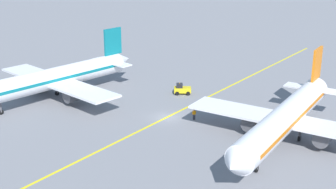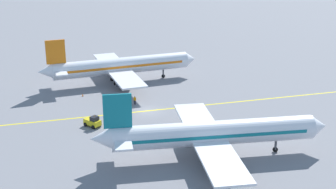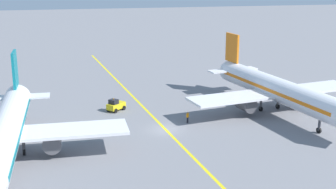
{
  "view_description": "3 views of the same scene",
  "coord_description": "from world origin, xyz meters",
  "px_view_note": "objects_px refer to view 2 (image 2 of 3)",
  "views": [
    {
      "loc": [
        -46.48,
        49.65,
        26.63
      ],
      "look_at": [
        0.05,
        -0.38,
        3.68
      ],
      "focal_mm": 50.0,
      "sensor_mm": 36.0,
      "label": 1
    },
    {
      "loc": [
        80.86,
        -9.26,
        31.72
      ],
      "look_at": [
        3.22,
        3.15,
        4.16
      ],
      "focal_mm": 50.0,
      "sensor_mm": 36.0,
      "label": 2
    },
    {
      "loc": [
        12.54,
        60.2,
        21.84
      ],
      "look_at": [
        -1.32,
        -4.6,
        3.77
      ],
      "focal_mm": 50.0,
      "sensor_mm": 36.0,
      "label": 3
    }
  ],
  "objects_px": {
    "baggage_tug_white": "(93,122)",
    "traffic_cone_mid_apron": "(83,95)",
    "airplane_at_gate": "(120,66)",
    "ground_crew_worker": "(135,100)",
    "airplane_adjacent_stand": "(212,134)",
    "traffic_cone_near_nose": "(94,71)"
  },
  "relations": [
    {
      "from": "ground_crew_worker",
      "to": "traffic_cone_near_nose",
      "type": "xyz_separation_m",
      "value": [
        -23.15,
        -7.51,
        -0.63
      ]
    },
    {
      "from": "airplane_adjacent_stand",
      "to": "traffic_cone_near_nose",
      "type": "bearing_deg",
      "value": -160.51
    },
    {
      "from": "airplane_adjacent_stand",
      "to": "ground_crew_worker",
      "type": "height_order",
      "value": "airplane_adjacent_stand"
    },
    {
      "from": "airplane_adjacent_stand",
      "to": "baggage_tug_white",
      "type": "height_order",
      "value": "airplane_adjacent_stand"
    },
    {
      "from": "airplane_at_gate",
      "to": "traffic_cone_mid_apron",
      "type": "xyz_separation_m",
      "value": [
        8.06,
        -8.16,
        -3.43
      ]
    },
    {
      "from": "traffic_cone_near_nose",
      "to": "traffic_cone_mid_apron",
      "type": "bearing_deg",
      "value": -8.56
    },
    {
      "from": "airplane_adjacent_stand",
      "to": "traffic_cone_mid_apron",
      "type": "relative_size",
      "value": 64.37
    },
    {
      "from": "baggage_tug_white",
      "to": "traffic_cone_mid_apron",
      "type": "xyz_separation_m",
      "value": [
        -16.04,
        -1.93,
        -0.63
      ]
    },
    {
      "from": "traffic_cone_mid_apron",
      "to": "ground_crew_worker",
      "type": "bearing_deg",
      "value": 57.24
    },
    {
      "from": "airplane_at_gate",
      "to": "ground_crew_worker",
      "type": "relative_size",
      "value": 21.06
    },
    {
      "from": "airplane_at_gate",
      "to": "baggage_tug_white",
      "type": "height_order",
      "value": "airplane_at_gate"
    },
    {
      "from": "traffic_cone_near_nose",
      "to": "baggage_tug_white",
      "type": "bearing_deg",
      "value": -1.03
    },
    {
      "from": "ground_crew_worker",
      "to": "baggage_tug_white",
      "type": "bearing_deg",
      "value": -40.17
    },
    {
      "from": "airplane_at_gate",
      "to": "ground_crew_worker",
      "type": "height_order",
      "value": "airplane_at_gate"
    },
    {
      "from": "ground_crew_worker",
      "to": "traffic_cone_near_nose",
      "type": "relative_size",
      "value": 3.05
    },
    {
      "from": "airplane_at_gate",
      "to": "baggage_tug_white",
      "type": "distance_m",
      "value": 25.05
    },
    {
      "from": "airplane_adjacent_stand",
      "to": "ground_crew_worker",
      "type": "distance_m",
      "value": 25.67
    },
    {
      "from": "baggage_tug_white",
      "to": "ground_crew_worker",
      "type": "height_order",
      "value": "baggage_tug_white"
    },
    {
      "from": "ground_crew_worker",
      "to": "airplane_at_gate",
      "type": "bearing_deg",
      "value": -172.69
    },
    {
      "from": "airplane_at_gate",
      "to": "traffic_cone_near_nose",
      "type": "relative_size",
      "value": 64.32
    },
    {
      "from": "ground_crew_worker",
      "to": "traffic_cone_mid_apron",
      "type": "xyz_separation_m",
      "value": [
        -6.45,
        -10.02,
        -0.63
      ]
    },
    {
      "from": "baggage_tug_white",
      "to": "traffic_cone_mid_apron",
      "type": "bearing_deg",
      "value": -173.15
    }
  ]
}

